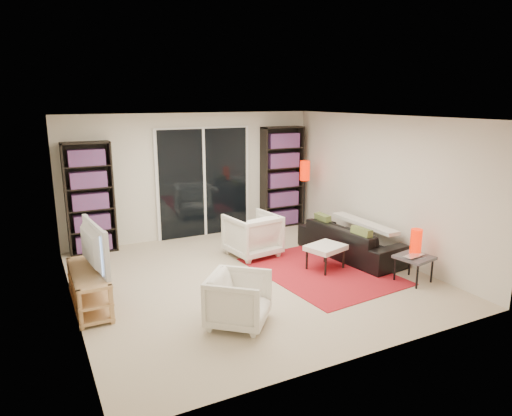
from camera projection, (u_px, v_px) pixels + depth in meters
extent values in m
plane|color=beige|center=(250.00, 277.00, 6.96)|extent=(5.00, 5.00, 0.00)
cube|color=silver|center=(193.00, 176.00, 8.84)|extent=(5.00, 0.02, 2.40)
cube|color=silver|center=(361.00, 250.00, 4.51)|extent=(5.00, 0.02, 2.40)
cube|color=silver|center=(67.00, 221.00, 5.58)|extent=(0.02, 5.00, 2.40)
cube|color=silver|center=(381.00, 186.00, 7.78)|extent=(0.02, 5.00, 2.40)
cube|color=white|center=(250.00, 117.00, 6.40)|extent=(5.00, 5.00, 0.02)
cube|color=white|center=(204.00, 183.00, 8.94)|extent=(1.92, 0.06, 2.16)
cube|color=black|center=(204.00, 183.00, 8.91)|extent=(1.80, 0.02, 2.10)
cube|color=white|center=(205.00, 183.00, 8.90)|extent=(0.05, 0.02, 2.10)
cube|color=black|center=(90.00, 198.00, 7.90)|extent=(0.80, 0.30, 1.95)
cube|color=#931E5F|center=(90.00, 199.00, 7.88)|extent=(0.70, 0.22, 1.85)
cube|color=black|center=(282.00, 177.00, 9.58)|extent=(0.90, 0.30, 2.10)
cube|color=#931E5F|center=(283.00, 177.00, 9.56)|extent=(0.80, 0.22, 2.00)
cube|color=#E1AF78|center=(88.00, 272.00, 5.88)|extent=(0.42, 1.30, 0.04)
cube|color=#E1AF78|center=(89.00, 289.00, 5.93)|extent=(0.42, 1.30, 0.03)
cube|color=#E1AF78|center=(90.00, 302.00, 5.98)|extent=(0.42, 1.30, 0.04)
cube|color=#E1AF78|center=(80.00, 310.00, 5.33)|extent=(0.05, 0.05, 0.50)
cube|color=#E1AF78|center=(70.00, 275.00, 6.38)|extent=(0.05, 0.05, 0.50)
cube|color=#E1AF78|center=(111.00, 304.00, 5.48)|extent=(0.05, 0.05, 0.50)
cube|color=#E1AF78|center=(96.00, 271.00, 6.54)|extent=(0.05, 0.05, 0.50)
imported|color=black|center=(87.00, 247.00, 5.81)|extent=(0.25, 1.09, 0.62)
cube|color=#B01922|center=(321.00, 271.00, 7.20)|extent=(1.93, 2.49, 0.01)
imported|color=black|center=(351.00, 241.00, 7.83)|extent=(0.99, 2.02, 0.57)
imported|color=white|center=(252.00, 235.00, 7.86)|extent=(0.90, 0.92, 0.74)
imported|color=white|center=(239.00, 300.00, 5.45)|extent=(0.97, 0.97, 0.64)
cube|color=white|center=(326.00, 248.00, 7.22)|extent=(0.68, 0.61, 0.08)
cylinder|color=black|center=(326.00, 266.00, 6.98)|extent=(0.04, 0.04, 0.32)
cylinder|color=black|center=(307.00, 260.00, 7.24)|extent=(0.04, 0.04, 0.32)
cylinder|color=black|center=(344.00, 259.00, 7.28)|extent=(0.04, 0.04, 0.32)
cylinder|color=black|center=(325.00, 253.00, 7.55)|extent=(0.04, 0.04, 0.32)
cube|color=#46464B|center=(414.00, 257.00, 6.72)|extent=(0.55, 0.55, 0.04)
cylinder|color=black|center=(417.00, 276.00, 6.50)|extent=(0.03, 0.03, 0.38)
cylinder|color=black|center=(395.00, 269.00, 6.79)|extent=(0.03, 0.03, 0.38)
cylinder|color=black|center=(432.00, 270.00, 6.73)|extent=(0.03, 0.03, 0.38)
cylinder|color=black|center=(410.00, 263.00, 7.02)|extent=(0.03, 0.03, 0.38)
imported|color=silver|center=(417.00, 257.00, 6.64)|extent=(0.40, 0.30, 0.03)
cylinder|color=red|center=(416.00, 241.00, 6.79)|extent=(0.17, 0.17, 0.37)
cylinder|color=black|center=(303.00, 230.00, 9.43)|extent=(0.22, 0.22, 0.03)
cylinder|color=black|center=(304.00, 205.00, 9.30)|extent=(0.03, 0.03, 1.09)
cylinder|color=red|center=(305.00, 171.00, 9.14)|extent=(0.20, 0.20, 0.39)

